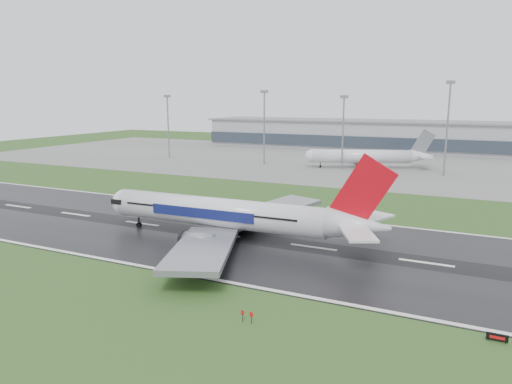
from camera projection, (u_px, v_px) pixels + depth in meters
The scene contains 11 objects.
ground at pixel (313, 248), 87.71m from camera, with size 520.00×520.00×0.00m, color #26481A.
runway at pixel (313, 247), 87.70m from camera, with size 400.00×45.00×0.10m, color black.
apron at pixel (407, 165), 198.65m from camera, with size 400.00×130.00×0.08m, color slate.
terminal at pixel (423, 137), 250.45m from camera, with size 240.00×36.00×15.00m, color #8F929A.
main_airliner at pixel (236, 196), 90.66m from camera, with size 58.99×56.18×17.42m, color silver, non-canonical shape.
parked_airliner at pixel (367, 149), 187.02m from camera, with size 51.64×48.08×15.14m, color silver, non-canonical shape.
runway_sign at pixel (497, 338), 53.55m from camera, with size 2.30×0.26×1.04m, color black, non-canonical shape.
floodmast_0 at pixel (168, 128), 217.11m from camera, with size 0.64×0.64×28.05m, color gray.
floodmast_1 at pixel (264, 129), 196.57m from camera, with size 0.64×0.64×29.77m, color gray.
floodmast_2 at pixel (343, 134), 182.72m from camera, with size 0.64×0.64×27.61m, color gray.
floodmast_3 at pixel (447, 131), 166.52m from camera, with size 0.64×0.64×32.53m, color gray.
Camera 1 is at (25.98, -80.60, 27.34)m, focal length 32.88 mm.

